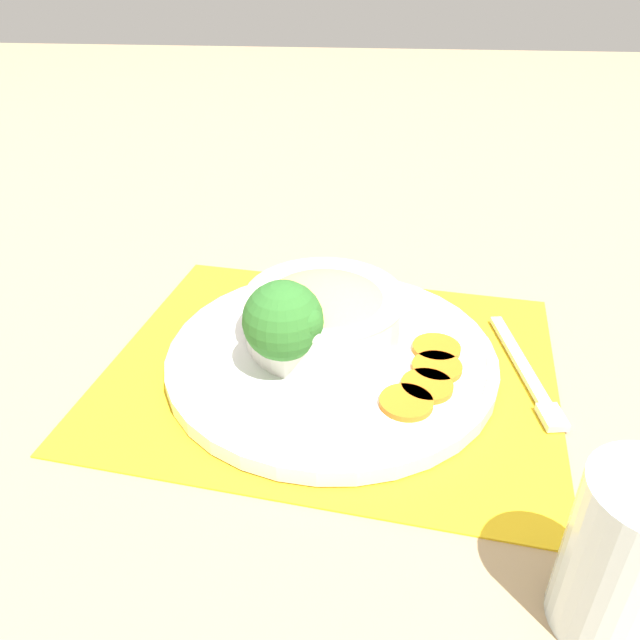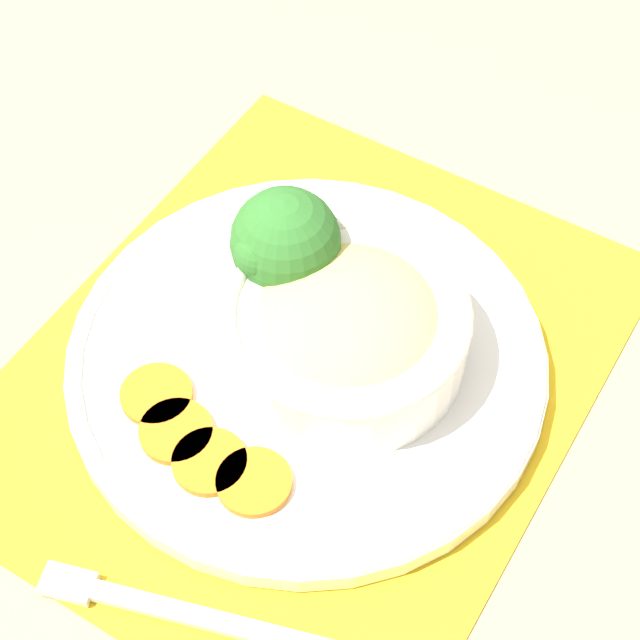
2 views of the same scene
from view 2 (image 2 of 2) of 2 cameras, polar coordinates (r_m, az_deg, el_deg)
ground_plane at (r=0.75m, az=-0.70°, el=-2.68°), size 4.00×4.00×0.00m
placemat at (r=0.74m, az=-0.70°, el=-2.60°), size 0.49×0.42×0.00m
plate at (r=0.73m, az=-0.71°, el=-2.01°), size 0.33×0.33×0.02m
bowl at (r=0.70m, az=1.44°, el=-0.41°), size 0.16×0.16×0.06m
broccoli_floret at (r=0.72m, az=-1.90°, el=4.15°), size 0.08×0.08×0.09m
carrot_slice_near at (r=0.71m, az=-8.72°, el=-3.96°), size 0.05×0.05×0.01m
carrot_slice_middle at (r=0.70m, az=-7.69°, el=-5.91°), size 0.05×0.05×0.01m
carrot_slice_far at (r=0.68m, az=-5.91°, el=-7.53°), size 0.05×0.05×0.01m
carrot_slice_extra at (r=0.67m, az=-3.54°, el=-8.62°), size 0.05×0.05×0.01m
fork at (r=0.66m, az=-8.72°, el=-14.86°), size 0.04×0.18×0.01m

